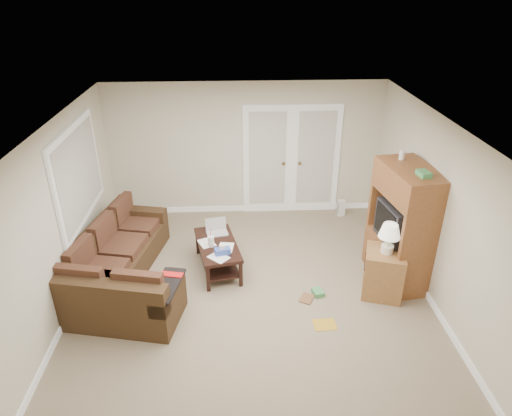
{
  "coord_description": "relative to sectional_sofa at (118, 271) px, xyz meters",
  "views": [
    {
      "loc": [
        -0.2,
        -5.2,
        4.11
      ],
      "look_at": [
        0.09,
        0.69,
        1.1
      ],
      "focal_mm": 32.0,
      "sensor_mm": 36.0,
      "label": 1
    }
  ],
  "objects": [
    {
      "name": "floor",
      "position": [
        1.92,
        -0.33,
        -0.31
      ],
      "size": [
        5.5,
        5.5,
        0.0
      ],
      "primitive_type": "plane",
      "color": "gray",
      "rests_on": "ground"
    },
    {
      "name": "ceiling",
      "position": [
        1.92,
        -0.33,
        2.19
      ],
      "size": [
        5.0,
        5.5,
        0.02
      ],
      "primitive_type": "cube",
      "color": "white",
      "rests_on": "wall_back"
    },
    {
      "name": "wall_left",
      "position": [
        -0.58,
        -0.33,
        0.94
      ],
      "size": [
        0.02,
        5.5,
        2.5
      ],
      "primitive_type": "cube",
      "color": "beige",
      "rests_on": "floor"
    },
    {
      "name": "wall_right",
      "position": [
        4.42,
        -0.33,
        0.94
      ],
      "size": [
        0.02,
        5.5,
        2.5
      ],
      "primitive_type": "cube",
      "color": "beige",
      "rests_on": "floor"
    },
    {
      "name": "wall_back",
      "position": [
        1.92,
        2.42,
        0.94
      ],
      "size": [
        5.0,
        0.02,
        2.5
      ],
      "primitive_type": "cube",
      "color": "beige",
      "rests_on": "floor"
    },
    {
      "name": "wall_front",
      "position": [
        1.92,
        -3.08,
        0.94
      ],
      "size": [
        5.0,
        0.02,
        2.5
      ],
      "primitive_type": "cube",
      "color": "beige",
      "rests_on": "floor"
    },
    {
      "name": "baseboards",
      "position": [
        1.92,
        -0.33,
        -0.26
      ],
      "size": [
        5.0,
        5.5,
        0.1
      ],
      "primitive_type": null,
      "color": "silver",
      "rests_on": "floor"
    },
    {
      "name": "french_doors",
      "position": [
        2.77,
        2.38,
        0.73
      ],
      "size": [
        1.8,
        0.05,
        2.13
      ],
      "color": "silver",
      "rests_on": "floor"
    },
    {
      "name": "window_left",
      "position": [
        -0.54,
        0.67,
        1.24
      ],
      "size": [
        0.05,
        1.92,
        1.42
      ],
      "color": "silver",
      "rests_on": "wall_left"
    },
    {
      "name": "sectional_sofa",
      "position": [
        0.0,
        0.0,
        0.0
      ],
      "size": [
        1.81,
        2.81,
        0.78
      ],
      "rotation": [
        0.0,
        0.0,
        -0.2
      ],
      "color": "#3F2B18",
      "rests_on": "floor"
    },
    {
      "name": "coffee_table",
      "position": [
        1.42,
        0.46,
        -0.05
      ],
      "size": [
        0.79,
        1.22,
        0.77
      ],
      "rotation": [
        0.0,
        0.0,
        0.21
      ],
      "color": "black",
      "rests_on": "floor"
    },
    {
      "name": "tv_armoire",
      "position": [
        4.12,
        0.08,
        0.6
      ],
      "size": [
        0.76,
        1.19,
        1.92
      ],
      "rotation": [
        0.0,
        0.0,
        0.14
      ],
      "color": "brown",
      "rests_on": "floor"
    },
    {
      "name": "side_cabinet",
      "position": [
        3.79,
        -0.29,
        0.1
      ],
      "size": [
        0.67,
        0.67,
        1.14
      ],
      "rotation": [
        0.0,
        0.0,
        -0.3
      ],
      "color": "olive",
      "rests_on": "floor"
    },
    {
      "name": "space_heater",
      "position": [
        3.73,
        2.12,
        -0.15
      ],
      "size": [
        0.14,
        0.12,
        0.32
      ],
      "primitive_type": "cube",
      "rotation": [
        0.0,
        0.0,
        0.14
      ],
      "color": "white",
      "rests_on": "floor"
    },
    {
      "name": "floor_magazine",
      "position": [
        2.85,
        -0.93,
        -0.3
      ],
      "size": [
        0.31,
        0.25,
        0.01
      ],
      "primitive_type": "cube",
      "rotation": [
        0.0,
        0.0,
        0.06
      ],
      "color": "gold",
      "rests_on": "floor"
    },
    {
      "name": "floor_greenbox",
      "position": [
        2.87,
        -0.29,
        -0.27
      ],
      "size": [
        0.18,
        0.21,
        0.07
      ],
      "primitive_type": "cube",
      "rotation": [
        0.0,
        0.0,
        0.25
      ],
      "color": "#429251",
      "rests_on": "floor"
    },
    {
      "name": "floor_book",
      "position": [
        2.62,
        -0.34,
        -0.3
      ],
      "size": [
        0.26,
        0.29,
        0.02
      ],
      "primitive_type": "imported",
      "rotation": [
        0.0,
        0.0,
        -0.49
      ],
      "color": "brown",
      "rests_on": "floor"
    }
  ]
}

